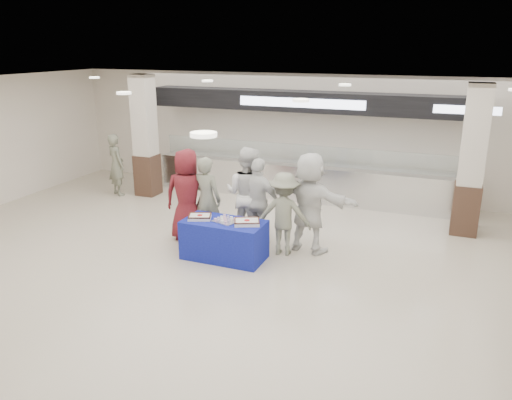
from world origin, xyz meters
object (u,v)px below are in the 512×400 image
at_px(display_table, 224,240).
at_px(soldier_bg, 116,165).
at_px(civilian_maroon, 187,195).
at_px(cupcake_tray, 225,220).
at_px(soldier_b, 284,214).
at_px(sheet_cake_left, 200,216).
at_px(civilian_white, 310,203).
at_px(sheet_cake_right, 247,222).
at_px(chef_tall, 247,194).
at_px(soldier_a, 206,199).
at_px(chef_short, 259,202).

bearing_deg(display_table, soldier_bg, 148.88).
relative_size(display_table, civilian_maroon, 0.81).
distance_m(cupcake_tray, soldier_b, 1.15).
height_order(sheet_cake_left, civilian_maroon, civilian_maroon).
xyz_separation_m(civilian_maroon, soldier_bg, (-3.36, 2.15, -0.13)).
relative_size(display_table, sheet_cake_left, 3.02).
height_order(civilian_maroon, soldier_bg, civilian_maroon).
xyz_separation_m(cupcake_tray, civilian_maroon, (-1.16, 0.65, 0.18)).
distance_m(display_table, soldier_bg, 5.31).
relative_size(cupcake_tray, civilian_white, 0.25).
bearing_deg(cupcake_tray, civilian_white, 35.09).
distance_m(sheet_cake_left, civilian_white, 2.13).
bearing_deg(sheet_cake_right, soldier_b, 50.72).
bearing_deg(soldier_b, cupcake_tray, 26.26).
relative_size(sheet_cake_left, soldier_b, 0.31).
xyz_separation_m(display_table, civilian_maroon, (-1.13, 0.64, 0.59)).
bearing_deg(soldier_bg, chef_tall, -172.58).
xyz_separation_m(sheet_cake_left, sheet_cake_right, (0.95, 0.05, 0.00)).
height_order(civilian_maroon, soldier_b, civilian_maroon).
bearing_deg(cupcake_tray, soldier_a, 136.65).
height_order(cupcake_tray, soldier_bg, soldier_bg).
xyz_separation_m(sheet_cake_right, soldier_a, (-1.18, 0.69, 0.09)).
bearing_deg(chef_short, sheet_cake_left, 63.81).
bearing_deg(soldier_bg, chef_short, -173.05).
height_order(chef_short, soldier_bg, chef_short).
height_order(display_table, soldier_b, soldier_b).
bearing_deg(chef_tall, display_table, 91.22).
height_order(sheet_cake_right, soldier_b, soldier_b).
xyz_separation_m(sheet_cake_right, chef_tall, (-0.45, 1.09, 0.18)).
height_order(cupcake_tray, chef_tall, chef_tall).
relative_size(chef_short, civilian_white, 0.90).
distance_m(display_table, sheet_cake_right, 0.63).
relative_size(display_table, chef_tall, 0.79).
xyz_separation_m(civilian_white, soldier_bg, (-5.88, 1.84, -0.17)).
relative_size(cupcake_tray, soldier_b, 0.31).
distance_m(sheet_cake_right, civilian_maroon, 1.72).
distance_m(display_table, soldier_b, 1.25).
xyz_separation_m(civilian_maroon, soldier_b, (2.10, 0.00, -0.15)).
bearing_deg(soldier_a, chef_short, -163.83).
relative_size(soldier_b, civilian_white, 0.82).
relative_size(civilian_maroon, civilian_white, 0.96).
bearing_deg(soldier_bg, display_table, 176.03).
bearing_deg(sheet_cake_right, civilian_white, 45.28).
relative_size(cupcake_tray, soldier_a, 0.28).
bearing_deg(chef_tall, soldier_a, 31.24).
bearing_deg(chef_short, civilian_maroon, 25.32).
xyz_separation_m(cupcake_tray, soldier_bg, (-4.52, 2.80, 0.05)).
xyz_separation_m(display_table, chef_tall, (0.02, 1.11, 0.61)).
bearing_deg(cupcake_tray, display_table, 169.19).
relative_size(sheet_cake_right, soldier_a, 0.32).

